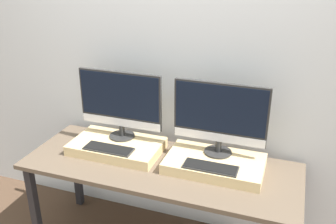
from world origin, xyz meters
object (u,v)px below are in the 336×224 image
(monitor_left, at_px, (120,102))
(monitor_right, at_px, (220,116))
(keyboard_right, at_px, (211,167))
(keyboard_left, at_px, (109,149))

(monitor_left, distance_m, monitor_right, 0.69)
(monitor_right, relative_size, keyboard_right, 1.80)
(keyboard_right, bearing_deg, monitor_right, 90.00)
(monitor_left, bearing_deg, keyboard_right, -16.14)
(monitor_left, relative_size, monitor_right, 1.00)
(keyboard_left, bearing_deg, keyboard_right, 0.00)
(keyboard_left, height_order, monitor_right, monitor_right)
(keyboard_left, bearing_deg, monitor_right, 16.14)
(monitor_left, relative_size, keyboard_left, 1.80)
(keyboard_left, relative_size, monitor_right, 0.56)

